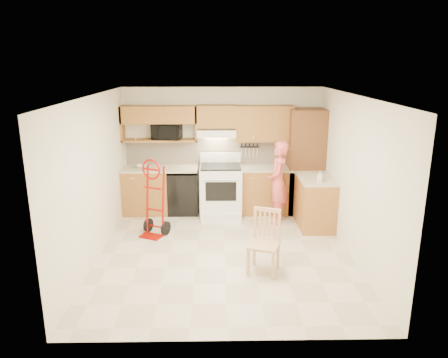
{
  "coord_description": "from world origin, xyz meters",
  "views": [
    {
      "loc": [
        -0.12,
        -6.32,
        2.99
      ],
      "look_at": [
        0.0,
        0.5,
        1.1
      ],
      "focal_mm": 34.16,
      "sensor_mm": 36.0,
      "label": 1
    }
  ],
  "objects_px": {
    "person": "(278,183)",
    "range": "(221,187)",
    "hand_truck": "(153,202)",
    "dining_chair": "(264,243)",
    "microwave": "(167,131)"
  },
  "relations": [
    {
      "from": "microwave",
      "to": "hand_truck",
      "type": "relative_size",
      "value": 0.45
    },
    {
      "from": "range",
      "to": "hand_truck",
      "type": "bearing_deg",
      "value": -140.65
    },
    {
      "from": "range",
      "to": "person",
      "type": "distance_m",
      "value": 1.15
    },
    {
      "from": "person",
      "to": "hand_truck",
      "type": "relative_size",
      "value": 1.26
    },
    {
      "from": "hand_truck",
      "to": "dining_chair",
      "type": "relative_size",
      "value": 1.34
    },
    {
      "from": "person",
      "to": "hand_truck",
      "type": "distance_m",
      "value": 2.36
    },
    {
      "from": "person",
      "to": "dining_chair",
      "type": "height_order",
      "value": "person"
    },
    {
      "from": "range",
      "to": "dining_chair",
      "type": "height_order",
      "value": "range"
    },
    {
      "from": "person",
      "to": "dining_chair",
      "type": "xyz_separation_m",
      "value": [
        -0.48,
        -2.01,
        -0.32
      ]
    },
    {
      "from": "hand_truck",
      "to": "dining_chair",
      "type": "xyz_separation_m",
      "value": [
        1.79,
        -1.41,
        -0.16
      ]
    },
    {
      "from": "dining_chair",
      "to": "person",
      "type": "bearing_deg",
      "value": 95.97
    },
    {
      "from": "range",
      "to": "person",
      "type": "xyz_separation_m",
      "value": [
        1.07,
        -0.38,
        0.19
      ]
    },
    {
      "from": "dining_chair",
      "to": "microwave",
      "type": "bearing_deg",
      "value": 140.45
    },
    {
      "from": "hand_truck",
      "to": "dining_chair",
      "type": "bearing_deg",
      "value": -13.29
    },
    {
      "from": "person",
      "to": "range",
      "type": "bearing_deg",
      "value": -100.49
    }
  ]
}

